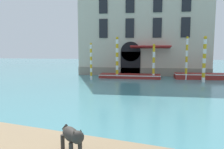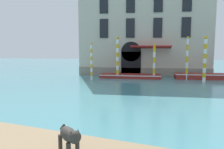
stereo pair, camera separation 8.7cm
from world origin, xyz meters
name	(u,v)px [view 2 (the right image)]	position (x,y,z in m)	size (l,w,h in m)	color
palazzo_left	(144,18)	(4.14, 25.60, 6.61)	(14.38, 7.40, 13.24)	#BCB29E
boat_foreground	(13,146)	(0.81, 4.06, 0.28)	(8.85, 3.62, 0.53)	black
dog_on_deck	(69,136)	(2.71, 3.35, 0.98)	(0.76, 0.86, 0.70)	#332D28
boat_moored_near_palazzo	(130,76)	(2.87, 20.81, 0.20)	(6.16, 1.97, 0.37)	maroon
boat_moored_far	(203,76)	(9.95, 20.98, 0.29)	(5.34, 1.60, 0.54)	maroon
mooring_pole_0	(154,61)	(5.20, 20.26, 1.72)	(0.25, 0.25, 3.41)	white
mooring_pole_1	(205,59)	(9.50, 18.91, 2.04)	(0.29, 0.29, 4.04)	white
mooring_pole_2	(118,57)	(1.63, 20.28, 2.08)	(0.28, 0.28, 4.11)	white
mooring_pole_3	(187,58)	(8.26, 20.31, 2.06)	(0.23, 0.23, 4.09)	white
mooring_pole_4	(91,61)	(-0.70, 18.95, 1.76)	(0.21, 0.21, 3.50)	white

